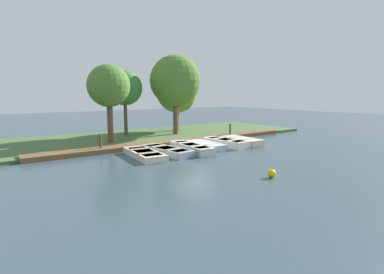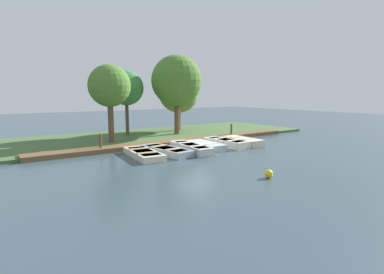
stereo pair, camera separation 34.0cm
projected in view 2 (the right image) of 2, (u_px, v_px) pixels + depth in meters
name	position (u px, v px, depth m)	size (l,w,h in m)	color
ground_plane	(191.00, 146.00, 18.07)	(80.00, 80.00, 0.00)	#384C56
shore_bank	(153.00, 136.00, 22.13)	(8.00, 24.00, 0.16)	#476638
dock_walkway	(180.00, 142.00, 19.10)	(1.08, 17.86, 0.25)	brown
rowboat_0	(143.00, 154.00, 15.08)	(3.32, 1.47, 0.34)	beige
rowboat_1	(166.00, 150.00, 15.86)	(3.46, 1.57, 0.36)	#8C9EA8
rowboat_2	(191.00, 148.00, 16.47)	(3.39, 1.18, 0.43)	beige
rowboat_3	(206.00, 145.00, 17.40)	(2.70, 1.16, 0.37)	#B2BCC1
rowboat_4	(226.00, 143.00, 18.17)	(3.08, 1.36, 0.44)	beige
rowboat_5	(243.00, 141.00, 18.84)	(2.86, 1.17, 0.42)	beige
mooring_post_near	(101.00, 143.00, 16.22)	(0.13, 0.13, 1.03)	brown
mooring_post_far	(231.00, 131.00, 21.56)	(0.13, 0.13, 1.03)	brown
buoy	(269.00, 174.00, 11.32)	(0.32, 0.32, 0.32)	yellow
park_tree_far_left	(110.00, 86.00, 18.25)	(2.58, 2.58, 4.93)	brown
park_tree_left	(126.00, 88.00, 21.55)	(2.50, 2.50, 4.81)	brown
park_tree_center	(177.00, 81.00, 21.95)	(3.72, 3.72, 5.97)	brown
park_tree_right	(179.00, 93.00, 24.30)	(3.26, 3.26, 4.87)	brown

